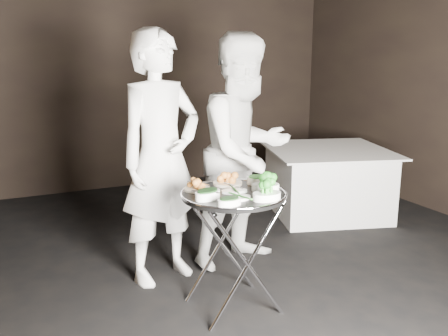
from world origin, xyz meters
name	(u,v)px	position (x,y,z in m)	size (l,w,h in m)	color
floor	(231,315)	(0.00, 0.00, -0.03)	(6.00, 7.00, 0.05)	black
wall_back	(107,69)	(0.00, 3.52, 1.50)	(6.00, 0.05, 3.00)	black
tray_stand	(233,246)	(0.04, 0.05, 0.45)	(0.54, 0.46, 0.80)	silver
serving_tray	(234,194)	(0.04, 0.05, 0.81)	(0.69, 0.69, 0.04)	black
potato_plate_a	(197,186)	(-0.15, 0.22, 0.84)	(0.19, 0.19, 0.06)	beige
potato_plate_b	(228,180)	(0.10, 0.26, 0.85)	(0.21, 0.21, 0.07)	beige
greens_bowl	(256,179)	(0.29, 0.19, 0.85)	(0.13, 0.13, 0.08)	white
asparagus_plate_a	(234,190)	(0.05, 0.06, 0.83)	(0.19, 0.13, 0.04)	white
asparagus_plate_b	(240,197)	(0.02, -0.10, 0.83)	(0.18, 0.13, 0.03)	white
spinach_bowl_a	(208,193)	(-0.16, 0.00, 0.85)	(0.22, 0.19, 0.08)	white
spinach_bowl_b	(229,201)	(-0.10, -0.18, 0.84)	(0.17, 0.12, 0.06)	white
broccoli_bowl_a	(265,186)	(0.26, 0.01, 0.85)	(0.22, 0.19, 0.08)	white
broccoli_bowl_b	(267,194)	(0.16, -0.17, 0.85)	(0.19, 0.14, 0.08)	white
serving_utensils	(231,183)	(0.06, 0.12, 0.86)	(0.58, 0.42, 0.01)	silver
waiter_left	(161,159)	(-0.23, 0.71, 0.94)	(0.69, 0.45, 1.88)	silver
waiter_right	(246,151)	(0.48, 0.73, 0.93)	(0.91, 0.71, 1.86)	silver
dining_table	(327,181)	(1.86, 1.48, 0.35)	(1.24, 1.24, 0.70)	silver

